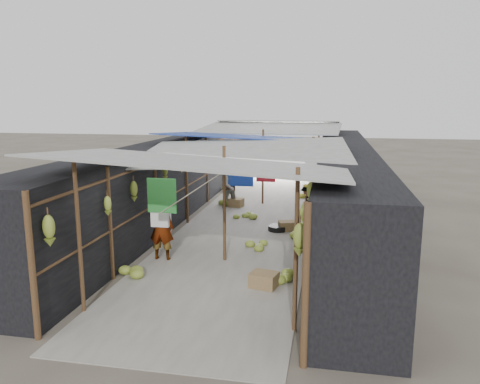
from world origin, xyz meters
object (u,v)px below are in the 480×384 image
Objects in this scene: crate_near at (264,280)px; black_basin at (278,228)px; vendor_seated at (306,201)px; shopper_blue at (233,186)px; vendor_elderly at (161,227)px.

crate_near is 0.95× the size of black_basin.
shopper_blue is at bearing -114.99° from vendor_seated.
shopper_blue is at bearing -97.14° from vendor_elderly.
vendor_seated reaches higher than crate_near.
shopper_blue is (-1.80, 2.49, 0.69)m from black_basin.
crate_near is at bearing -87.37° from black_basin.
vendor_elderly is at bearing 168.73° from crate_near.
vendor_seated is at bearing 69.47° from black_basin.
vendor_elderly is at bearing -42.12° from vendor_seated.
vendor_seated is (2.99, 4.67, -0.28)m from vendor_elderly.
shopper_blue is (-1.98, 6.52, 0.61)m from crate_near.
vendor_elderly is (-2.50, 1.16, 0.61)m from crate_near.
black_basin is 0.35× the size of vendor_elderly.
vendor_elderly is 5.38m from shopper_blue.
shopper_blue is 2.58m from vendor_seated.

